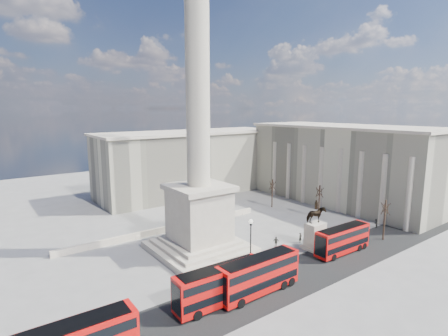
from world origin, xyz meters
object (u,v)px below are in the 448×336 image
victorian_lamp (251,239)px  pedestrian_crossing (276,242)px  nelsons_column (199,172)px  pedestrian_walking (300,238)px  equestrian_statue (315,232)px  pedestrian_standing (376,223)px  red_bus_d (431,212)px  red_bus_b (259,275)px  red_bus_a (221,285)px  red_bus_c (343,239)px

victorian_lamp → pedestrian_crossing: victorian_lamp is taller
pedestrian_crossing → nelsons_column: bearing=15.1°
pedestrian_walking → equestrian_statue: bearing=-84.7°
pedestrian_walking → pedestrian_standing: pedestrian_standing is taller
red_bus_d → pedestrian_walking: bearing=157.5°
equestrian_statue → pedestrian_crossing: (-4.73, 4.08, -1.93)m
victorian_lamp → pedestrian_standing: bearing=-2.8°
pedestrian_walking → pedestrian_crossing: (-4.65, 1.09, 0.03)m
victorian_lamp → pedestrian_standing: (30.28, -1.46, -3.29)m
nelsons_column → red_bus_b: 18.66m
red_bus_a → equestrian_statue: size_ratio=1.40×
red_bus_a → red_bus_d: 51.44m
red_bus_a → red_bus_c: bearing=3.4°
red_bus_d → pedestrian_crossing: red_bus_d is taller
equestrian_statue → pedestrian_walking: 3.57m
pedestrian_crossing → red_bus_a: bearing=70.5°
pedestrian_standing → red_bus_c: bearing=5.6°
pedestrian_walking → red_bus_a: bearing=-157.5°
red_bus_b → red_bus_d: 46.19m
red_bus_d → pedestrian_standing: (-11.97, 4.73, -1.20)m
red_bus_b → red_bus_d: bearing=-0.6°
red_bus_c → red_bus_d: size_ratio=1.06×
red_bus_b → equestrian_statue: (16.84, 5.15, 0.37)m
pedestrian_walking → pedestrian_crossing: pedestrian_crossing is taller
red_bus_b → red_bus_c: 18.88m
red_bus_c → pedestrian_crossing: red_bus_c is taller
nelsons_column → red_bus_d: bearing=-18.9°
red_bus_b → pedestrian_walking: (16.77, 8.13, -1.59)m
red_bus_c → pedestrian_standing: 15.81m
nelsons_column → red_bus_b: bearing=-94.2°
red_bus_c → victorian_lamp: 15.80m
red_bus_c → pedestrian_standing: bearing=13.9°
nelsons_column → red_bus_d: (45.05, -15.42, -10.83)m
equestrian_statue → pedestrian_walking: (-0.07, 2.99, -1.96)m
red_bus_a → red_bus_b: red_bus_b is taller
red_bus_b → red_bus_c: bearing=3.3°
red_bus_b → pedestrian_crossing: bearing=36.7°
red_bus_d → pedestrian_crossing: (-34.07, 9.24, -1.20)m
equestrian_statue → pedestrian_crossing: size_ratio=4.60×
red_bus_d → victorian_lamp: size_ratio=1.41×
victorian_lamp → equestrian_statue: equestrian_statue is taller
victorian_lamp → equestrian_statue: bearing=-4.5°
pedestrian_standing → red_bus_b: bearing=0.9°
red_bus_d → pedestrian_standing: size_ratio=5.65×
nelsons_column → pedestrian_walking: bearing=-24.9°
victorian_lamp → nelsons_column: bearing=106.9°
nelsons_column → victorian_lamp: 13.02m
pedestrian_walking → pedestrian_crossing: 4.78m
victorian_lamp → equestrian_statue: size_ratio=0.87×
red_bus_b → victorian_lamp: bearing=56.9°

